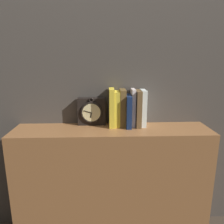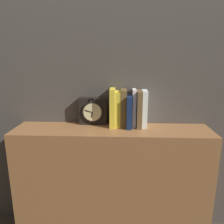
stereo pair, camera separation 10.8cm
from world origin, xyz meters
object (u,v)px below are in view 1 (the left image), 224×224
(clock, at_px, (92,111))
(book_slot5_brown, at_px, (138,109))
(book_slot1_yellow, at_px, (117,109))
(book_slot2_brown, at_px, (123,108))
(book_slot0_yellow, at_px, (111,108))
(book_slot4_white, at_px, (133,108))
(book_slot3_navy, at_px, (128,111))
(book_slot6_white, at_px, (143,108))

(clock, height_order, book_slot5_brown, book_slot5_brown)
(book_slot1_yellow, xyz_separation_m, book_slot2_brown, (0.04, -0.00, 0.01))
(book_slot0_yellow, bearing_deg, book_slot4_white, 3.26)
(book_slot1_yellow, relative_size, book_slot3_navy, 1.10)
(book_slot2_brown, bearing_deg, book_slot0_yellow, -176.78)
(book_slot4_white, bearing_deg, book_slot6_white, -2.49)
(clock, relative_size, book_slot6_white, 0.80)
(book_slot1_yellow, height_order, book_slot2_brown, book_slot2_brown)
(book_slot5_brown, bearing_deg, book_slot2_brown, 175.22)
(book_slot0_yellow, bearing_deg, book_slot6_white, 1.43)
(book_slot4_white, bearing_deg, book_slot0_yellow, -176.74)
(book_slot2_brown, distance_m, book_slot5_brown, 0.10)
(book_slot4_white, distance_m, book_slot5_brown, 0.04)
(book_slot4_white, bearing_deg, book_slot1_yellow, -178.33)
(clock, bearing_deg, book_slot1_yellow, -9.36)
(book_slot0_yellow, bearing_deg, clock, 166.10)
(book_slot0_yellow, bearing_deg, book_slot5_brown, -1.40)
(book_slot2_brown, relative_size, book_slot6_white, 1.02)
(book_slot2_brown, xyz_separation_m, book_slot5_brown, (0.10, -0.01, -0.00))
(book_slot0_yellow, height_order, book_slot2_brown, book_slot0_yellow)
(book_slot2_brown, xyz_separation_m, book_slot4_white, (0.07, 0.00, 0.00))
(book_slot2_brown, xyz_separation_m, book_slot3_navy, (0.04, -0.02, -0.02))
(book_slot1_yellow, xyz_separation_m, book_slot4_white, (0.11, 0.00, 0.01))
(book_slot0_yellow, xyz_separation_m, book_slot1_yellow, (0.04, 0.01, -0.01))
(book_slot0_yellow, bearing_deg, book_slot1_yellow, 7.97)
(book_slot5_brown, bearing_deg, book_slot1_yellow, 176.19)
(book_slot1_yellow, distance_m, book_slot5_brown, 0.14)
(book_slot5_brown, relative_size, book_slot6_white, 0.99)
(book_slot4_white, bearing_deg, book_slot2_brown, -176.70)
(book_slot2_brown, bearing_deg, book_slot3_navy, -23.00)
(book_slot5_brown, height_order, book_slot6_white, book_slot6_white)
(book_slot1_yellow, relative_size, book_slot4_white, 0.94)
(book_slot4_white, bearing_deg, book_slot5_brown, -20.91)
(book_slot0_yellow, xyz_separation_m, book_slot5_brown, (0.18, -0.00, -0.01))
(clock, distance_m, book_slot6_white, 0.34)
(book_slot0_yellow, bearing_deg, book_slot2_brown, 3.22)
(book_slot5_brown, bearing_deg, book_slot6_white, 15.61)
(book_slot0_yellow, distance_m, book_slot2_brown, 0.07)
(clock, distance_m, book_slot1_yellow, 0.17)
(clock, bearing_deg, book_slot2_brown, -7.87)
(book_slot4_white, relative_size, book_slot6_white, 1.03)
(book_slot5_brown, bearing_deg, book_slot3_navy, -174.13)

